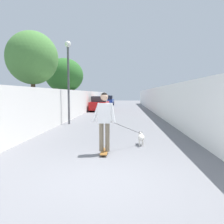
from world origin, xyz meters
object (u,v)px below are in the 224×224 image
Objects in this scene: person_skateboarder at (104,117)px; car_near at (100,104)px; tree_left_near at (32,58)px; dog at (141,137)px; skateboard at (104,152)px; tree_left_mid at (64,75)px; lamp_post at (68,69)px; car_far at (108,101)px.

person_skateboarder reaches higher than car_near.
dog is (-4.24, -5.65, -3.45)m from tree_left_near.
tree_left_near is 7.95m from skateboard.
skateboard is (-10.94, -4.30, -3.18)m from tree_left_mid.
lamp_post is 1.22× the size of car_near.
lamp_post reaches higher than tree_left_mid.
person_skateboarder is (-0.00, -0.00, 1.04)m from skateboard.
lamp_post is 3.21× the size of dog.
lamp_post is at bearing 178.27° from car_far.
person_skateboarder reaches higher than dog.
lamp_post reaches higher than car_near.
tree_left_mid is at bearing 21.46° from person_skateboarder.
person_skateboarder reaches higher than skateboard.
lamp_post is 1.10× the size of car_far.
car_far is at bearing -6.49° from tree_left_near.
dog is at bearing -167.71° from car_near.
tree_left_near is 1.31× the size of car_near.
dog is (-5.08, -3.89, -2.97)m from lamp_post.
person_skateboarder is (-10.94, -4.30, -2.14)m from tree_left_mid.
tree_left_near is 6.43× the size of skateboard.
person_skateboarder is at bearing -179.55° from skateboard.
lamp_post is 7.55m from skateboard.
tree_left_near reaches higher than skateboard.
lamp_post is (-4.66, -1.57, 0.00)m from tree_left_mid.
car_near is at bearing -3.42° from lamp_post.
skateboard is at bearing -140.44° from tree_left_near.
car_near is (15.11, 3.29, 0.44)m from dog.
dog is 0.34× the size of car_far.
tree_left_mid is 15.62m from car_far.
tree_left_mid is at bearing -2.02° from tree_left_near.
tree_left_near reaches higher than car_far.
tree_left_mid is at bearing 18.59° from lamp_post.
tree_left_near reaches higher than car_near.
tree_left_mid is 3.07× the size of dog.
lamp_post is (0.84, -1.76, -0.47)m from tree_left_near.
skateboard is at bearing 135.90° from dog.
person_skateboarder is at bearing -158.54° from tree_left_mid.
car_far is at bearing 7.50° from dog.
skateboard is at bearing 0.45° from person_skateboarder.
lamp_post is at bearing 176.58° from car_near.
tree_left_near is at bearing 53.11° from dog.
lamp_post reaches higher than car_far.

